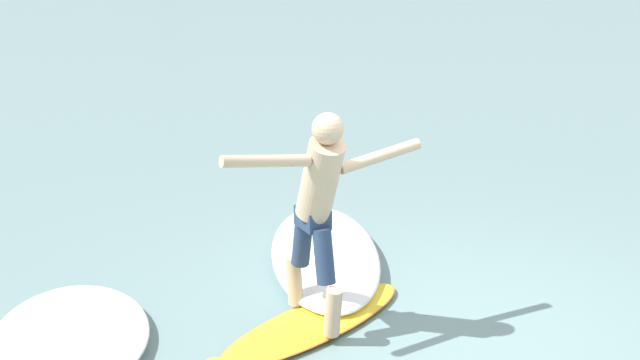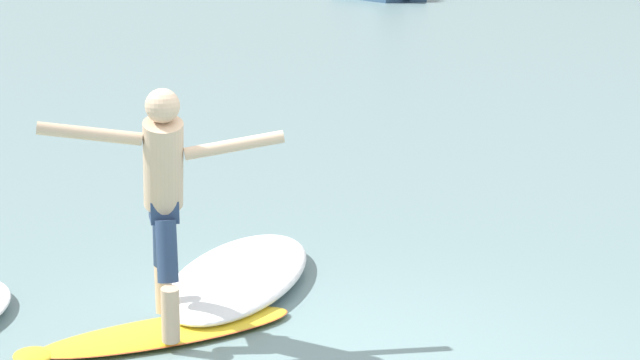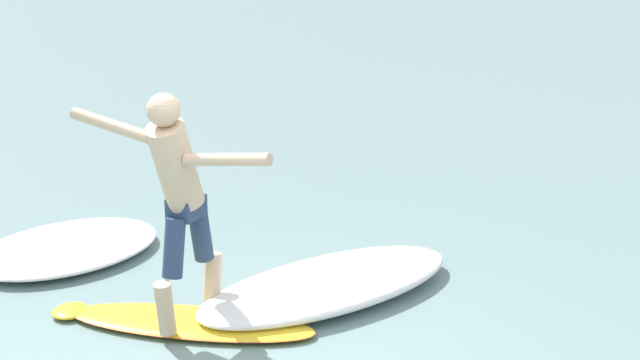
{
  "view_description": "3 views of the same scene",
  "coord_description": "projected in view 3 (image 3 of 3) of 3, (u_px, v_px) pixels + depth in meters",
  "views": [
    {
      "loc": [
        -0.77,
        -6.22,
        3.6
      ],
      "look_at": [
        -1.13,
        1.76,
        0.73
      ],
      "focal_mm": 50.0,
      "sensor_mm": 36.0,
      "label": 1
    },
    {
      "loc": [
        2.44,
        -6.34,
        2.9
      ],
      "look_at": [
        -0.58,
        2.03,
        0.83
      ],
      "focal_mm": 60.0,
      "sensor_mm": 36.0,
      "label": 2
    },
    {
      "loc": [
        5.78,
        -2.64,
        3.53
      ],
      "look_at": [
        -0.67,
        1.1,
        1.16
      ],
      "focal_mm": 60.0,
      "sensor_mm": 36.0,
      "label": 3
    }
  ],
  "objects": [
    {
      "name": "wave_foam_at_nose",
      "position": [
        66.0,
        248.0,
        9.48
      ],
      "size": [
        1.65,
        2.02,
        0.16
      ],
      "color": "white",
      "rests_on": "ground"
    },
    {
      "name": "wave_foam_at_tail",
      "position": [
        327.0,
        285.0,
        8.61
      ],
      "size": [
        1.28,
        2.48,
        0.22
      ],
      "color": "white",
      "rests_on": "ground"
    },
    {
      "name": "surfboard",
      "position": [
        186.0,
        322.0,
        8.12
      ],
      "size": [
        1.75,
        1.86,
        0.21
      ],
      "color": "yellow",
      "rests_on": "ground"
    },
    {
      "name": "surfer",
      "position": [
        178.0,
        188.0,
        7.7
      ],
      "size": [
        1.47,
        1.03,
        1.8
      ],
      "color": "#CDAD8C",
      "rests_on": "surfboard"
    }
  ]
}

